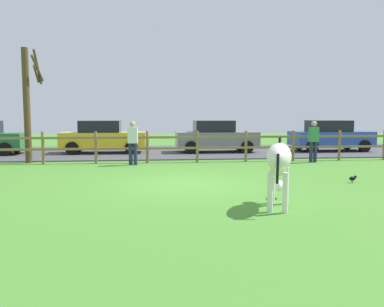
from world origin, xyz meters
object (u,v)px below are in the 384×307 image
Objects in this scene: parked_car_grey at (216,136)px; parked_car_yellow at (103,136)px; bare_tree at (28,103)px; visitor_left_of_tree at (133,141)px; zebra at (279,162)px; parked_car_blue at (330,135)px; crow_on_grass at (353,178)px; visitor_right_of_tree at (313,140)px.

parked_car_grey and parked_car_yellow have the same top height.
bare_tree is 4.44m from visitor_left_of_tree.
parked_car_blue is (6.58, 11.41, -0.08)m from zebra.
parked_car_blue is at bearing -1.26° from parked_car_yellow.
crow_on_grass is at bearing -49.46° from parked_car_yellow.
visitor_right_of_tree is at bearing -122.91° from parked_car_blue.
parked_car_yellow reaches higher than crow_on_grass.
zebra is 1.13× the size of visitor_right_of_tree.
crow_on_grass is 0.13× the size of visitor_right_of_tree.
zebra is at bearing -118.17° from visitor_right_of_tree.
bare_tree is 8.73m from parked_car_grey.
parked_car_yellow is (-5.51, 0.14, 0.00)m from parked_car_grey.
parked_car_grey is (7.95, 3.27, -1.51)m from bare_tree.
crow_on_grass is 7.76m from visitor_left_of_tree.
parked_car_yellow is at bearing 152.92° from visitor_right_of_tree.
zebra is 3.99m from crow_on_grass.
parked_car_grey is at bearing 22.37° from bare_tree.
parked_car_blue is (3.60, 8.88, 0.72)m from crow_on_grass.
crow_on_grass is 12.03m from parked_car_yellow.
bare_tree is at bearing 131.42° from zebra.
bare_tree is 1.11× the size of parked_car_grey.
parked_car_grey is 5.86m from visitor_left_of_tree.
bare_tree is at bearing 150.85° from crow_on_grass.
parked_car_blue and parked_car_yellow have the same top height.
visitor_left_of_tree is (-6.19, 4.61, 0.78)m from crow_on_grass.
visitor_right_of_tree reaches higher than parked_car_grey.
parked_car_grey is at bearing 104.32° from crow_on_grass.
parked_car_blue is at bearing 67.92° from crow_on_grass.
parked_car_grey is (0.68, 11.51, -0.08)m from zebra.
bare_tree reaches higher than visitor_right_of_tree.
parked_car_blue is 11.41m from parked_car_yellow.
zebra is (7.27, -8.24, -1.43)m from bare_tree.
visitor_left_of_tree reaches higher than crow_on_grass.
parked_car_blue is 5.00m from visitor_right_of_tree.
crow_on_grass is at bearing -112.08° from parked_car_blue.
visitor_right_of_tree is at bearing 61.83° from zebra.
parked_car_yellow is at bearing 109.71° from visitor_left_of_tree.
visitor_left_of_tree and visitor_right_of_tree have the same top height.
parked_car_grey reaches higher than zebra.
parked_car_yellow reaches higher than zebra.
parked_car_yellow is (-4.83, 11.66, -0.08)m from zebra.
parked_car_yellow is at bearing 178.74° from parked_car_blue.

